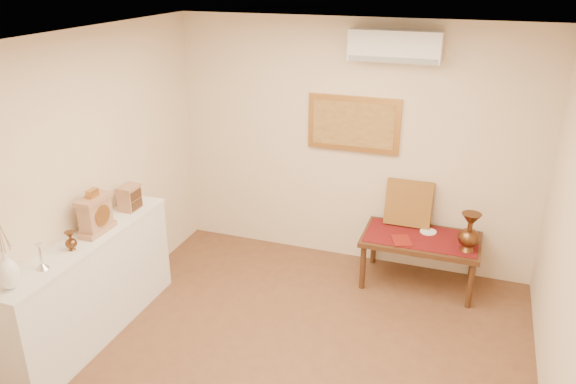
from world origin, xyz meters
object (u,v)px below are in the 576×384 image
at_px(white_vase, 0,235).
at_px(low_table, 421,243).
at_px(brass_urn_tall, 470,228).
at_px(display_ledge, 93,288).
at_px(wooden_chest, 130,198).
at_px(mantel_clock, 96,214).

height_order(white_vase, low_table, white_vase).
distance_m(brass_urn_tall, display_ledge, 3.60).
bearing_deg(wooden_chest, display_ledge, -90.61).
distance_m(brass_urn_tall, wooden_chest, 3.32).
bearing_deg(mantel_clock, wooden_chest, 91.15).
xyz_separation_m(white_vase, mantel_clock, (0.02, 0.99, -0.26)).
xyz_separation_m(white_vase, wooden_chest, (0.01, 1.51, -0.32)).
height_order(white_vase, mantel_clock, white_vase).
distance_m(brass_urn_tall, mantel_clock, 3.51).
relative_size(white_vase, mantel_clock, 2.14).
bearing_deg(brass_urn_tall, white_vase, -140.74).
bearing_deg(mantel_clock, display_ledge, -96.48).
distance_m(brass_urn_tall, low_table, 0.58).
relative_size(brass_urn_tall, low_table, 0.40).
distance_m(wooden_chest, low_table, 2.99).
relative_size(white_vase, low_table, 0.73).
relative_size(mantel_clock, wooden_chest, 1.68).
relative_size(display_ledge, low_table, 1.68).
height_order(brass_urn_tall, wooden_chest, wooden_chest).
bearing_deg(low_table, mantel_clock, -147.02).
height_order(white_vase, display_ledge, white_vase).
bearing_deg(low_table, white_vase, -134.61).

